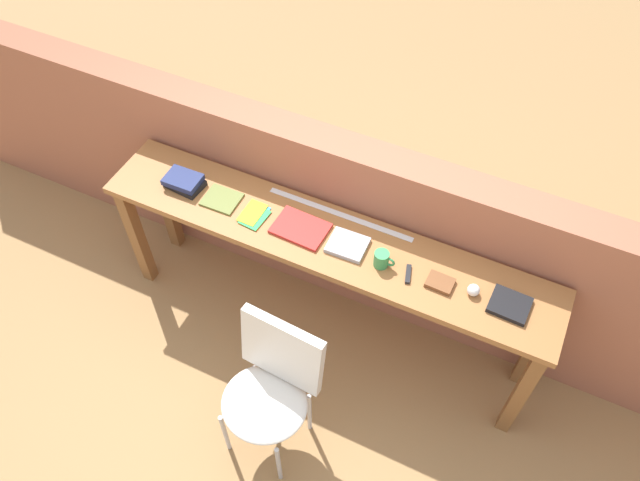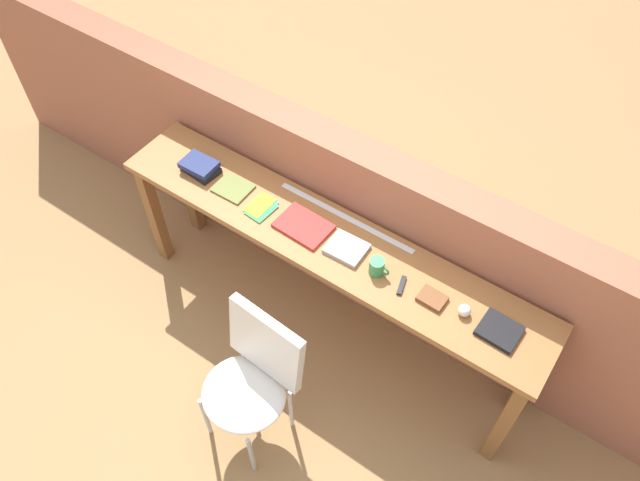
{
  "view_description": "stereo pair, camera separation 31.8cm",
  "coord_description": "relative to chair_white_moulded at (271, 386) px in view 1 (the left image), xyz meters",
  "views": [
    {
      "loc": [
        0.85,
        -1.53,
        3.4
      ],
      "look_at": [
        0.0,
        0.25,
        0.9
      ],
      "focal_mm": 35.0,
      "sensor_mm": 36.0,
      "label": 1
    },
    {
      "loc": [
        1.12,
        -1.37,
        3.4
      ],
      "look_at": [
        0.0,
        0.25,
        0.9
      ],
      "focal_mm": 35.0,
      "sensor_mm": 36.0,
      "label": 2
    }
  ],
  "objects": [
    {
      "name": "book_repair_rightmost",
      "position": [
        0.93,
        0.71,
        0.37
      ],
      "size": [
        0.19,
        0.17,
        0.02
      ],
      "primitive_type": "cube",
      "rotation": [
        0.0,
        0.0,
        -0.04
      ],
      "color": "black",
      "rests_on": "sideboard"
    },
    {
      "name": "brick_wall_back",
      "position": [
        -0.05,
        1.06,
        0.09
      ],
      "size": [
        6.0,
        0.2,
        1.22
      ],
      "primitive_type": "cube",
      "color": "#9E5B42",
      "rests_on": "ground"
    },
    {
      "name": "chair_white_moulded",
      "position": [
        0.0,
        0.0,
        0.0
      ],
      "size": [
        0.47,
        0.48,
        0.89
      ],
      "color": "silver",
      "rests_on": "ground"
    },
    {
      "name": "multitool_folded",
      "position": [
        0.43,
        0.67,
        0.36
      ],
      "size": [
        0.05,
        0.11,
        0.02
      ],
      "primitive_type": "cube",
      "rotation": [
        0.0,
        0.0,
        0.27
      ],
      "color": "black",
      "rests_on": "sideboard"
    },
    {
      "name": "book_grey_hardcover",
      "position": [
        0.09,
        0.71,
        0.37
      ],
      "size": [
        0.2,
        0.17,
        0.02
      ],
      "primitive_type": "cube",
      "rotation": [
        0.0,
        0.0,
        0.03
      ],
      "color": "#9E9EA3",
      "rests_on": "sideboard"
    },
    {
      "name": "sports_ball_small",
      "position": [
        0.75,
        0.7,
        0.38
      ],
      "size": [
        0.06,
        0.06,
        0.06
      ],
      "primitive_type": "sphere",
      "color": "silver",
      "rests_on": "sideboard"
    },
    {
      "name": "pamphlet_pile_colourful",
      "position": [
        -0.44,
        0.68,
        0.36
      ],
      "size": [
        0.14,
        0.19,
        0.01
      ],
      "color": "orange",
      "rests_on": "sideboard"
    },
    {
      "name": "leather_journal_brown",
      "position": [
        0.59,
        0.69,
        0.37
      ],
      "size": [
        0.13,
        0.1,
        0.02
      ],
      "primitive_type": "cube",
      "rotation": [
        0.0,
        0.0,
        -0.03
      ],
      "color": "brown",
      "rests_on": "sideboard"
    },
    {
      "name": "mug",
      "position": [
        0.29,
        0.67,
        0.4
      ],
      "size": [
        0.11,
        0.08,
        0.09
      ],
      "color": "#338C4C",
      "rests_on": "sideboard"
    },
    {
      "name": "sideboard",
      "position": [
        -0.05,
        0.72,
        0.21
      ],
      "size": [
        2.5,
        0.44,
        0.88
      ],
      "color": "#996033",
      "rests_on": "ground"
    },
    {
      "name": "book_stack_leftmost",
      "position": [
        -0.9,
        0.71,
        0.39
      ],
      "size": [
        0.22,
        0.16,
        0.07
      ],
      "color": "black",
      "rests_on": "sideboard"
    },
    {
      "name": "ruler_metal_back_edge",
      "position": [
        -0.04,
        0.89,
        0.35
      ],
      "size": [
        0.83,
        0.03,
        0.0
      ],
      "primitive_type": "cube",
      "color": "silver",
      "rests_on": "sideboard"
    },
    {
      "name": "ground_plane",
      "position": [
        -0.05,
        0.42,
        -0.53
      ],
      "size": [
        40.0,
        40.0,
        0.0
      ],
      "primitive_type": "plane",
      "color": "#9E7547"
    },
    {
      "name": "book_open_centre",
      "position": [
        -0.18,
        0.7,
        0.36
      ],
      "size": [
        0.29,
        0.21,
        0.02
      ],
      "primitive_type": "cube",
      "rotation": [
        0.0,
        0.0,
        -0.04
      ],
      "color": "red",
      "rests_on": "sideboard"
    },
    {
      "name": "magazine_cycling",
      "position": [
        -0.66,
        0.7,
        0.36
      ],
      "size": [
        0.2,
        0.17,
        0.01
      ],
      "primitive_type": "cube",
      "rotation": [
        0.0,
        0.0,
        0.02
      ],
      "color": "olive",
      "rests_on": "sideboard"
    }
  ]
}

